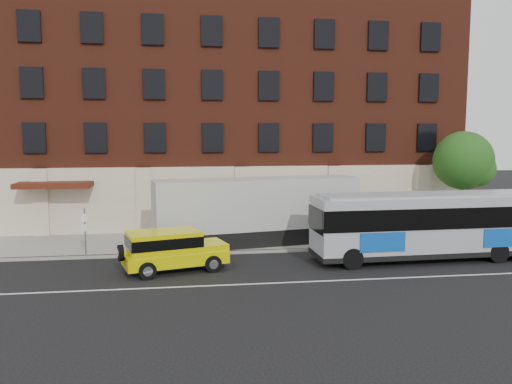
{
  "coord_description": "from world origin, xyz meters",
  "views": [
    {
      "loc": [
        -3.57,
        -20.06,
        6.23
      ],
      "look_at": [
        0.04,
        5.5,
        3.26
      ],
      "focal_mm": 36.11,
      "sensor_mm": 36.0,
      "label": 1
    }
  ],
  "objects": [
    {
      "name": "city_bus",
      "position": [
        8.59,
        3.42,
        1.82
      ],
      "size": [
        12.11,
        2.9,
        3.3
      ],
      "color": "#9DA1A7",
      "rests_on": "ground"
    },
    {
      "name": "shipping_container",
      "position": [
        0.42,
        7.6,
        1.86
      ],
      "size": [
        11.51,
        4.22,
        3.76
      ],
      "color": "black",
      "rests_on": "ground"
    },
    {
      "name": "ground",
      "position": [
        0.0,
        0.0,
        0.0
      ],
      "size": [
        120.0,
        120.0,
        0.0
      ],
      "primitive_type": "plane",
      "color": "black",
      "rests_on": "ground"
    },
    {
      "name": "yellow_suv",
      "position": [
        -4.22,
        3.03,
        1.06
      ],
      "size": [
        4.99,
        3.05,
        1.85
      ],
      "color": "#DCD600",
      "rests_on": "ground"
    },
    {
      "name": "sign_pole",
      "position": [
        -8.5,
        6.15,
        1.45
      ],
      "size": [
        0.3,
        0.2,
        2.5
      ],
      "color": "slate",
      "rests_on": "ground"
    },
    {
      "name": "sidewalk",
      "position": [
        0.0,
        9.0,
        0.07
      ],
      "size": [
        60.0,
        6.0,
        0.15
      ],
      "primitive_type": "cube",
      "color": "#99978B",
      "rests_on": "ground"
    },
    {
      "name": "lane_line",
      "position": [
        0.0,
        0.5,
        0.01
      ],
      "size": [
        60.0,
        0.12,
        0.01
      ],
      "primitive_type": "cube",
      "color": "silver",
      "rests_on": "ground"
    },
    {
      "name": "street_tree",
      "position": [
        13.54,
        9.48,
        4.41
      ],
      "size": [
        3.6,
        3.6,
        6.2
      ],
      "color": "#322519",
      "rests_on": "sidewalk"
    },
    {
      "name": "kerb",
      "position": [
        0.0,
        6.0,
        0.07
      ],
      "size": [
        60.0,
        0.25,
        0.15
      ],
      "primitive_type": "cube",
      "color": "#99978B",
      "rests_on": "ground"
    },
    {
      "name": "building",
      "position": [
        -0.01,
        16.92,
        7.58
      ],
      "size": [
        30.0,
        12.1,
        15.0
      ],
      "color": "#5B2315",
      "rests_on": "sidewalk"
    }
  ]
}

